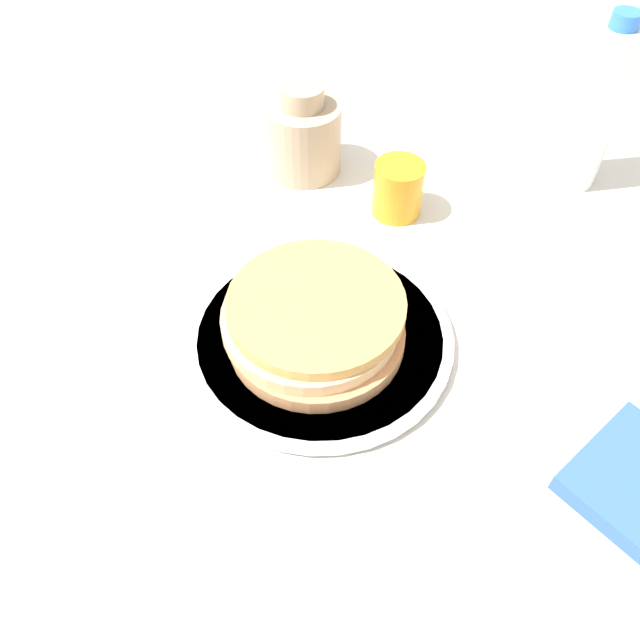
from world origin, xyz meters
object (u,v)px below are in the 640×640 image
(plate, at_px, (320,336))
(juice_glass, at_px, (398,189))
(pancake_stack, at_px, (315,320))
(water_bottle_near, at_px, (593,109))
(cream_jug, at_px, (303,135))

(plate, bearing_deg, juice_glass, -65.53)
(pancake_stack, xyz_separation_m, juice_glass, (0.09, -0.22, -0.00))
(water_bottle_near, bearing_deg, juice_glass, 64.74)
(pancake_stack, xyz_separation_m, water_bottle_near, (-0.01, -0.44, 0.07))
(juice_glass, relative_size, water_bottle_near, 0.31)
(cream_jug, bearing_deg, plate, 142.91)
(cream_jug, bearing_deg, water_bottle_near, -134.94)
(plate, xyz_separation_m, juice_glass, (0.10, -0.21, 0.03))
(plate, distance_m, juice_glass, 0.23)
(pancake_stack, bearing_deg, juice_glass, -66.43)
(plate, height_order, water_bottle_near, water_bottle_near)
(pancake_stack, distance_m, cream_jug, 0.31)
(cream_jug, bearing_deg, pancake_stack, 142.01)
(juice_glass, height_order, cream_jug, cream_jug)
(plate, bearing_deg, pancake_stack, 65.02)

